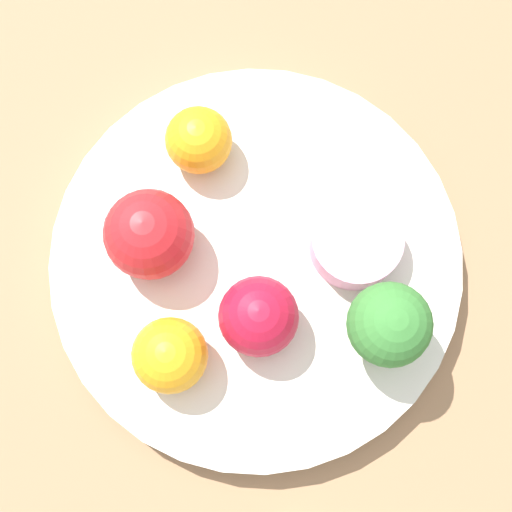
{
  "coord_description": "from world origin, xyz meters",
  "views": [
    {
      "loc": [
        -0.05,
        0.08,
        0.5
      ],
      "look_at": [
        0.0,
        0.0,
        0.06
      ],
      "focal_mm": 50.0,
      "sensor_mm": 36.0,
      "label": 1
    }
  ],
  "objects_px": {
    "bowl": "(256,263)",
    "small_cup": "(356,242)",
    "apple_green": "(259,316)",
    "orange_front": "(170,355)",
    "apple_red": "(149,234)",
    "orange_back": "(199,140)",
    "broccoli": "(385,332)"
  },
  "relations": [
    {
      "from": "bowl",
      "to": "small_cup",
      "type": "height_order",
      "value": "small_cup"
    },
    {
      "from": "bowl",
      "to": "small_cup",
      "type": "relative_size",
      "value": 4.65
    },
    {
      "from": "apple_red",
      "to": "apple_green",
      "type": "height_order",
      "value": "apple_red"
    },
    {
      "from": "orange_front",
      "to": "orange_back",
      "type": "bearing_deg",
      "value": -64.78
    },
    {
      "from": "apple_green",
      "to": "orange_back",
      "type": "xyz_separation_m",
      "value": [
        0.09,
        -0.08,
        -0.0
      ]
    },
    {
      "from": "apple_green",
      "to": "orange_back",
      "type": "bearing_deg",
      "value": -40.03
    },
    {
      "from": "apple_green",
      "to": "orange_front",
      "type": "bearing_deg",
      "value": 54.97
    },
    {
      "from": "apple_green",
      "to": "small_cup",
      "type": "height_order",
      "value": "apple_green"
    },
    {
      "from": "apple_red",
      "to": "orange_back",
      "type": "height_order",
      "value": "apple_red"
    },
    {
      "from": "bowl",
      "to": "orange_front",
      "type": "bearing_deg",
      "value": 82.35
    },
    {
      "from": "broccoli",
      "to": "apple_red",
      "type": "distance_m",
      "value": 0.15
    },
    {
      "from": "bowl",
      "to": "orange_front",
      "type": "xyz_separation_m",
      "value": [
        0.01,
        0.08,
        0.04
      ]
    },
    {
      "from": "broccoli",
      "to": "orange_front",
      "type": "height_order",
      "value": "broccoli"
    },
    {
      "from": "orange_front",
      "to": "bowl",
      "type": "bearing_deg",
      "value": -97.65
    },
    {
      "from": "broccoli",
      "to": "orange_back",
      "type": "distance_m",
      "value": 0.17
    },
    {
      "from": "bowl",
      "to": "apple_red",
      "type": "bearing_deg",
      "value": 22.99
    },
    {
      "from": "orange_back",
      "to": "small_cup",
      "type": "relative_size",
      "value": 0.75
    },
    {
      "from": "bowl",
      "to": "apple_red",
      "type": "relative_size",
      "value": 4.78
    },
    {
      "from": "bowl",
      "to": "orange_front",
      "type": "height_order",
      "value": "orange_front"
    },
    {
      "from": "broccoli",
      "to": "apple_green",
      "type": "relative_size",
      "value": 1.32
    },
    {
      "from": "bowl",
      "to": "orange_front",
      "type": "distance_m",
      "value": 0.09
    },
    {
      "from": "apple_green",
      "to": "bowl",
      "type": "bearing_deg",
      "value": -56.44
    },
    {
      "from": "bowl",
      "to": "orange_back",
      "type": "bearing_deg",
      "value": -32.02
    },
    {
      "from": "broccoli",
      "to": "apple_green",
      "type": "height_order",
      "value": "broccoli"
    },
    {
      "from": "bowl",
      "to": "orange_back",
      "type": "xyz_separation_m",
      "value": [
        0.07,
        -0.04,
        0.03
      ]
    },
    {
      "from": "apple_green",
      "to": "broccoli",
      "type": "bearing_deg",
      "value": -156.9
    },
    {
      "from": "broccoli",
      "to": "orange_front",
      "type": "relative_size",
      "value": 1.41
    },
    {
      "from": "bowl",
      "to": "broccoli",
      "type": "xyz_separation_m",
      "value": [
        -0.09,
        0.0,
        0.05
      ]
    },
    {
      "from": "apple_green",
      "to": "apple_red",
      "type": "bearing_deg",
      "value": -5.37
    },
    {
      "from": "orange_front",
      "to": "small_cup",
      "type": "xyz_separation_m",
      "value": [
        -0.06,
        -0.12,
        -0.01
      ]
    },
    {
      "from": "bowl",
      "to": "apple_green",
      "type": "height_order",
      "value": "apple_green"
    },
    {
      "from": "orange_back",
      "to": "apple_green",
      "type": "bearing_deg",
      "value": 139.97
    }
  ]
}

